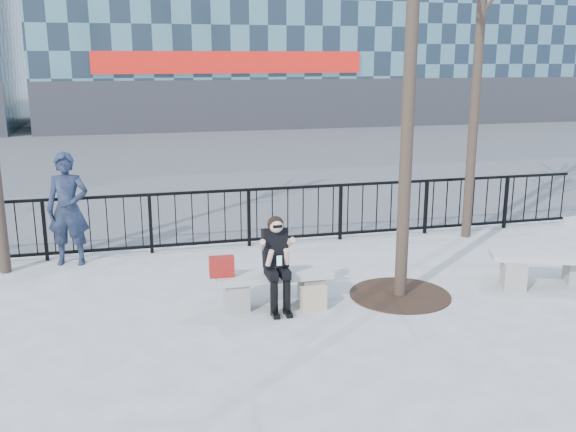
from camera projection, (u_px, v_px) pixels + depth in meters
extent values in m
plane|color=gray|center=(275.00, 305.00, 9.23)|extent=(120.00, 120.00, 0.00)
cube|color=#474747|center=(182.00, 154.00, 23.34)|extent=(60.00, 23.00, 0.01)
cube|color=black|center=(238.00, 190.00, 11.79)|extent=(14.00, 0.05, 0.05)
cube|color=black|center=(239.00, 240.00, 12.02)|extent=(14.00, 0.05, 0.05)
cube|color=#2D2D30|center=(232.00, 106.00, 30.31)|extent=(18.00, 0.08, 2.40)
cube|color=red|center=(231.00, 62.00, 29.77)|extent=(12.60, 0.12, 1.00)
cube|color=#2D2D30|center=(546.00, 100.00, 34.34)|extent=(16.00, 0.08, 2.40)
cylinder|color=black|center=(412.00, 35.00, 8.67)|extent=(0.18, 0.18, 7.50)
cylinder|color=black|center=(478.00, 55.00, 11.89)|extent=(0.18, 0.18, 7.00)
cylinder|color=black|center=(400.00, 295.00, 9.58)|extent=(1.50, 1.50, 0.02)
cube|color=gray|center=(237.00, 295.00, 9.05)|extent=(0.32, 0.38, 0.40)
cube|color=gray|center=(311.00, 288.00, 9.31)|extent=(0.32, 0.38, 0.40)
cube|color=#999791|center=(274.00, 275.00, 9.12)|extent=(1.65, 0.46, 0.09)
cube|color=gray|center=(514.00, 275.00, 9.85)|extent=(0.33, 0.39, 0.41)
cube|color=#999791|center=(547.00, 257.00, 9.92)|extent=(1.69, 0.47, 0.09)
cube|color=maroon|center=(222.00, 267.00, 8.91)|extent=(0.36, 0.18, 0.29)
cube|color=beige|center=(314.00, 298.00, 9.00)|extent=(0.37, 0.14, 0.34)
imported|color=black|center=(68.00, 209.00, 10.82)|extent=(0.78, 0.58, 1.93)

